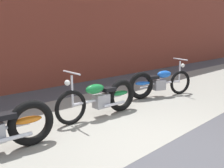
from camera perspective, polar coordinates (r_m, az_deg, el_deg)
The scene contains 4 objects.
ground_plane at distance 4.03m, azimuth 10.91°, elevation -14.17°, with size 80.00×80.00×0.00m, color #47474C.
sidewalk_slab at distance 5.13m, azimuth -5.51°, elevation -8.16°, with size 36.00×3.50×0.01m, color gray.
motorcycle_green at distance 5.25m, azimuth -1.81°, elevation -3.13°, with size 2.01×0.58×1.03m.
motorcycle_blue at distance 6.88m, azimuth 10.19°, elevation 0.26°, with size 1.92×0.89×1.03m.
Camera 1 is at (-3.02, -2.02, 1.75)m, focal length 39.87 mm.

